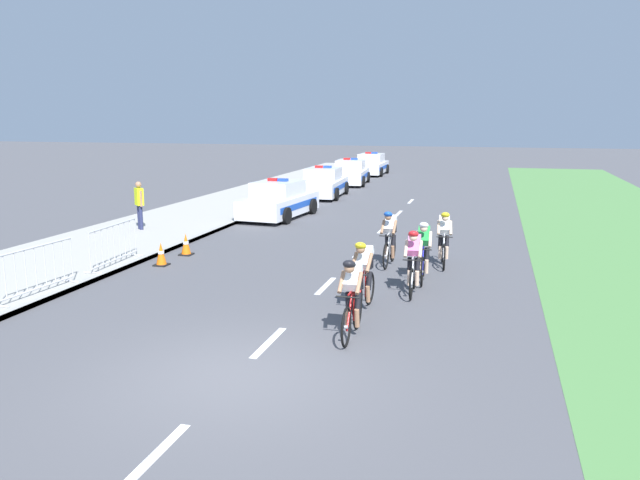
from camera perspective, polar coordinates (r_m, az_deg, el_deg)
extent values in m
plane|color=#4C4C51|center=(10.18, -7.63, -12.04)|extent=(160.00, 160.00, 0.00)
cube|color=#A3A099|center=(25.69, -11.67, 2.07)|extent=(4.64, 60.00, 0.12)
cube|color=#9E9E99|center=(24.76, -7.03, 1.90)|extent=(0.16, 60.00, 0.13)
cube|color=#4C7F42|center=(23.41, 26.58, 0.12)|extent=(7.00, 60.00, 0.01)
cube|color=white|center=(8.18, -14.77, -18.38)|extent=(0.14, 1.60, 0.01)
cube|color=white|center=(11.48, -4.66, -9.22)|extent=(0.14, 1.60, 0.01)
cube|color=white|center=(15.12, 0.52, -4.17)|extent=(0.14, 1.60, 0.01)
cube|color=white|center=(18.91, 3.62, -1.08)|extent=(0.14, 1.60, 0.01)
cube|color=white|center=(22.77, 5.68, 0.96)|extent=(0.14, 1.60, 0.01)
cube|color=white|center=(26.67, 7.14, 2.42)|extent=(0.14, 1.60, 0.01)
cube|color=white|center=(30.59, 8.22, 3.49)|extent=(0.14, 1.60, 0.01)
torus|color=black|center=(11.13, 2.39, -7.89)|extent=(0.05, 0.72, 0.72)
cylinder|color=#99999E|center=(11.13, 2.39, -7.89)|extent=(0.06, 0.06, 0.06)
torus|color=black|center=(12.06, 3.42, -6.39)|extent=(0.05, 0.72, 0.72)
cylinder|color=#99999E|center=(12.06, 3.42, -6.39)|extent=(0.06, 0.06, 0.06)
cylinder|color=#B21919|center=(11.39, 2.90, -4.62)|extent=(0.04, 0.55, 0.04)
cylinder|color=#B21919|center=(11.32, 2.70, -6.43)|extent=(0.04, 0.48, 0.63)
cylinder|color=#B21919|center=(11.66, 3.09, -5.80)|extent=(0.04, 0.04, 0.65)
cylinder|color=black|center=(11.07, 2.52, -5.19)|extent=(0.42, 0.03, 0.03)
cube|color=black|center=(11.57, 3.11, -4.17)|extent=(0.10, 0.22, 0.05)
cube|color=white|center=(11.40, 2.99, -3.36)|extent=(0.29, 0.55, 0.44)
cube|color=black|center=(11.55, 3.10, -3.99)|extent=(0.28, 0.20, 0.18)
cylinder|color=black|center=(11.58, 3.47, -5.72)|extent=(0.11, 0.22, 0.40)
cylinder|color=#9E7051|center=(11.58, 3.37, -7.08)|extent=(0.09, 0.15, 0.36)
cylinder|color=black|center=(11.61, 2.59, -5.66)|extent=(0.11, 0.17, 0.40)
cylinder|color=#9E7051|center=(11.62, 2.50, -7.02)|extent=(0.09, 0.12, 0.36)
cylinder|color=#9E7051|center=(11.18, 3.56, -3.92)|extent=(0.08, 0.40, 0.35)
cylinder|color=#9E7051|center=(11.24, 1.96, -3.82)|extent=(0.08, 0.40, 0.35)
sphere|color=#9E7051|center=(11.06, 2.68, -2.53)|extent=(0.19, 0.19, 0.19)
ellipsoid|color=black|center=(11.03, 2.67, -2.21)|extent=(0.23, 0.32, 0.24)
torus|color=black|center=(12.68, 3.38, -5.52)|extent=(0.09, 0.73, 0.72)
cylinder|color=#99999E|center=(12.68, 3.38, -5.52)|extent=(0.06, 0.06, 0.06)
torus|color=black|center=(13.61, 4.52, -4.37)|extent=(0.09, 0.73, 0.72)
cylinder|color=#99999E|center=(13.61, 4.52, -4.37)|extent=(0.06, 0.06, 0.06)
cylinder|color=#B21919|center=(12.96, 3.95, -2.70)|extent=(0.07, 0.55, 0.04)
cylinder|color=#B21919|center=(12.87, 3.72, -4.27)|extent=(0.07, 0.48, 0.63)
cylinder|color=#B21919|center=(13.22, 4.16, -3.78)|extent=(0.04, 0.04, 0.65)
cylinder|color=black|center=(12.63, 3.53, -3.14)|extent=(0.42, 0.05, 0.03)
cube|color=black|center=(13.13, 4.18, -2.33)|extent=(0.11, 0.23, 0.05)
cube|color=white|center=(12.97, 4.05, -1.59)|extent=(0.31, 0.56, 0.46)
cube|color=black|center=(13.12, 4.17, -2.17)|extent=(0.29, 0.22, 0.18)
cylinder|color=black|center=(13.13, 4.47, -3.71)|extent=(0.12, 0.23, 0.40)
cylinder|color=#9E7051|center=(13.12, 4.36, -4.91)|extent=(0.10, 0.16, 0.36)
cylinder|color=black|center=(13.17, 3.71, -3.64)|extent=(0.12, 0.18, 0.40)
cylinder|color=#9E7051|center=(13.17, 3.60, -4.84)|extent=(0.10, 0.13, 0.36)
cylinder|color=#9E7051|center=(12.74, 4.49, -2.06)|extent=(0.10, 0.41, 0.35)
cylinder|color=#9E7051|center=(12.82, 3.10, -1.96)|extent=(0.10, 0.41, 0.35)
sphere|color=#9E7051|center=(12.64, 3.71, -0.81)|extent=(0.19, 0.19, 0.19)
ellipsoid|color=yellow|center=(12.61, 3.70, -0.53)|extent=(0.25, 0.33, 0.24)
torus|color=black|center=(14.03, 8.26, -3.98)|extent=(0.07, 0.73, 0.72)
cylinder|color=#99999E|center=(14.03, 8.26, -3.98)|extent=(0.06, 0.06, 0.06)
torus|color=black|center=(15.00, 8.58, -3.00)|extent=(0.07, 0.73, 0.72)
cylinder|color=#99999E|center=(15.00, 8.58, -3.00)|extent=(0.06, 0.06, 0.06)
cylinder|color=silver|center=(14.34, 8.47, -1.44)|extent=(0.06, 0.55, 0.04)
cylinder|color=silver|center=(14.24, 8.38, -2.86)|extent=(0.06, 0.48, 0.63)
cylinder|color=silver|center=(14.60, 8.50, -2.44)|extent=(0.04, 0.04, 0.65)
cylinder|color=black|center=(14.00, 8.35, -1.83)|extent=(0.42, 0.05, 0.03)
cube|color=black|center=(14.53, 8.54, -1.12)|extent=(0.11, 0.22, 0.05)
cube|color=pink|center=(14.36, 8.52, -0.44)|extent=(0.30, 0.56, 0.45)
cube|color=black|center=(14.51, 8.54, -0.98)|extent=(0.29, 0.21, 0.18)
cylinder|color=black|center=(14.53, 8.84, -2.36)|extent=(0.12, 0.23, 0.40)
cylinder|color=beige|center=(14.51, 8.79, -3.44)|extent=(0.10, 0.16, 0.36)
cylinder|color=black|center=(14.54, 8.13, -2.33)|extent=(0.12, 0.17, 0.40)
cylinder|color=beige|center=(14.53, 8.08, -3.41)|extent=(0.10, 0.13, 0.36)
cylinder|color=beige|center=(14.15, 9.09, -0.84)|extent=(0.09, 0.40, 0.35)
cylinder|color=beige|center=(14.18, 7.80, -0.78)|extent=(0.09, 0.40, 0.35)
sphere|color=beige|center=(14.02, 8.45, 0.28)|extent=(0.19, 0.19, 0.19)
ellipsoid|color=red|center=(14.00, 8.46, 0.53)|extent=(0.24, 0.32, 0.24)
torus|color=black|center=(15.18, 9.23, -2.85)|extent=(0.09, 0.73, 0.72)
cylinder|color=#99999E|center=(15.18, 9.23, -2.85)|extent=(0.06, 0.06, 0.06)
torus|color=black|center=(16.16, 9.38, -2.01)|extent=(0.09, 0.73, 0.72)
cylinder|color=#99999E|center=(16.16, 9.38, -2.01)|extent=(0.06, 0.06, 0.06)
cylinder|color=#1E1E99|center=(15.51, 9.36, -0.52)|extent=(0.07, 0.55, 0.04)
cylinder|color=#1E1E99|center=(15.40, 9.30, -1.83)|extent=(0.07, 0.48, 0.63)
cylinder|color=#1E1E99|center=(15.76, 9.35, -1.46)|extent=(0.04, 0.04, 0.65)
cylinder|color=black|center=(15.17, 9.30, -0.86)|extent=(0.42, 0.06, 0.03)
cube|color=black|center=(15.69, 9.39, -0.24)|extent=(0.11, 0.23, 0.05)
cube|color=green|center=(15.53, 9.40, 0.40)|extent=(0.32, 0.57, 0.44)
cube|color=black|center=(15.68, 9.40, -0.10)|extent=(0.29, 0.22, 0.18)
cylinder|color=black|center=(15.69, 9.68, -1.38)|extent=(0.12, 0.23, 0.40)
cylinder|color=beige|center=(15.67, 9.64, -2.39)|extent=(0.10, 0.16, 0.36)
cylinder|color=black|center=(15.70, 9.02, -1.36)|extent=(0.12, 0.18, 0.40)
cylinder|color=beige|center=(15.68, 8.98, -2.36)|extent=(0.10, 0.13, 0.36)
cylinder|color=beige|center=(15.33, 9.96, 0.04)|extent=(0.10, 0.41, 0.35)
cylinder|color=beige|center=(15.34, 8.76, 0.09)|extent=(0.10, 0.41, 0.35)
sphere|color=beige|center=(15.20, 9.38, 1.08)|extent=(0.19, 0.19, 0.19)
ellipsoid|color=white|center=(15.17, 9.39, 1.32)|extent=(0.25, 0.33, 0.24)
torus|color=black|center=(16.86, 11.17, -1.53)|extent=(0.13, 0.72, 0.72)
cylinder|color=#99999E|center=(16.86, 11.17, -1.53)|extent=(0.07, 0.07, 0.06)
torus|color=black|center=(17.83, 11.06, -0.83)|extent=(0.13, 0.72, 0.72)
cylinder|color=#99999E|center=(17.83, 11.06, -0.83)|extent=(0.07, 0.07, 0.06)
cylinder|color=silver|center=(17.19, 11.19, 0.55)|extent=(0.10, 0.55, 0.04)
cylinder|color=silver|center=(17.08, 11.17, -0.63)|extent=(0.09, 0.48, 0.63)
cylinder|color=silver|center=(17.44, 11.12, -0.32)|extent=(0.04, 0.04, 0.65)
cylinder|color=black|center=(16.85, 11.23, 0.27)|extent=(0.42, 0.08, 0.03)
cube|color=black|center=(17.38, 11.17, 0.80)|extent=(0.12, 0.23, 0.05)
cube|color=white|center=(17.22, 11.21, 1.38)|extent=(0.34, 0.57, 0.47)
cube|color=black|center=(17.36, 11.17, 0.92)|extent=(0.30, 0.23, 0.18)
cylinder|color=black|center=(17.38, 11.43, -0.23)|extent=(0.13, 0.23, 0.40)
cylinder|color=beige|center=(17.36, 11.41, -1.14)|extent=(0.11, 0.16, 0.36)
cylinder|color=black|center=(17.37, 10.84, -0.22)|extent=(0.13, 0.18, 0.40)
cylinder|color=beige|center=(17.35, 10.82, -1.12)|extent=(0.10, 0.13, 0.36)
cylinder|color=beige|center=(17.03, 11.76, 1.07)|extent=(0.12, 0.41, 0.35)
cylinder|color=beige|center=(17.01, 10.69, 1.11)|extent=(0.12, 0.41, 0.35)
sphere|color=beige|center=(16.89, 11.27, 2.01)|extent=(0.19, 0.19, 0.19)
ellipsoid|color=yellow|center=(16.87, 11.28, 2.22)|extent=(0.26, 0.34, 0.24)
torus|color=black|center=(16.75, 5.99, -1.45)|extent=(0.07, 0.72, 0.72)
cylinder|color=#99999E|center=(16.75, 5.99, -1.45)|extent=(0.06, 0.06, 0.06)
torus|color=black|center=(17.71, 6.61, -0.78)|extent=(0.07, 0.72, 0.72)
cylinder|color=#99999E|center=(17.71, 6.61, -0.78)|extent=(0.06, 0.06, 0.06)
cylinder|color=white|center=(17.08, 6.32, 0.62)|extent=(0.05, 0.55, 0.04)
cylinder|color=white|center=(16.97, 6.18, -0.55)|extent=(0.05, 0.48, 0.63)
cylinder|color=white|center=(17.33, 6.42, -0.25)|extent=(0.04, 0.04, 0.65)
cylinder|color=black|center=(16.74, 6.09, 0.35)|extent=(0.42, 0.04, 0.03)
cube|color=black|center=(17.26, 6.44, 0.87)|extent=(0.11, 0.22, 0.05)
cube|color=white|center=(17.11, 6.38, 1.46)|extent=(0.30, 0.55, 0.46)
cube|color=black|center=(17.25, 6.44, 0.99)|extent=(0.29, 0.21, 0.18)
cylinder|color=black|center=(17.25, 6.68, -0.17)|extent=(0.12, 0.23, 0.40)
cylinder|color=#9E7051|center=(17.22, 6.61, -1.09)|extent=(0.09, 0.16, 0.36)
cylinder|color=black|center=(17.28, 6.09, -0.14)|extent=(0.12, 0.17, 0.40)
cylinder|color=#9E7051|center=(17.25, 6.02, -1.05)|extent=(0.09, 0.13, 0.36)
cylinder|color=#9E7051|center=(16.88, 6.77, 1.15)|extent=(0.09, 0.40, 0.35)
cylinder|color=#9E7051|center=(16.94, 5.71, 1.20)|extent=(0.09, 0.40, 0.35)
sphere|color=#9E7051|center=(16.78, 6.21, 2.10)|extent=(0.19, 0.19, 0.19)
ellipsoid|color=blue|center=(16.76, 6.20, 2.32)|extent=(0.24, 0.32, 0.24)
cube|color=silver|center=(25.35, -3.71, 3.21)|extent=(2.15, 4.54, 0.72)
cube|color=silver|center=(25.18, -3.82, 4.66)|extent=(1.74, 2.23, 0.60)
cube|color=#283342|center=(26.09, -2.91, 4.86)|extent=(1.44, 0.21, 0.51)
cube|color=#1947B2|center=(25.72, -5.51, 3.34)|extent=(0.35, 3.73, 0.24)
cube|color=#1947B2|center=(25.00, -1.86, 3.16)|extent=(0.35, 3.73, 0.24)
cube|color=red|center=(25.23, -4.29, 5.49)|extent=(0.41, 0.22, 0.11)
cube|color=blue|center=(25.05, -3.37, 5.46)|extent=(0.41, 0.22, 0.11)
cylinder|color=black|center=(26.97, -4.26, 3.25)|extent=(0.26, 0.66, 0.64)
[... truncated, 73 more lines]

